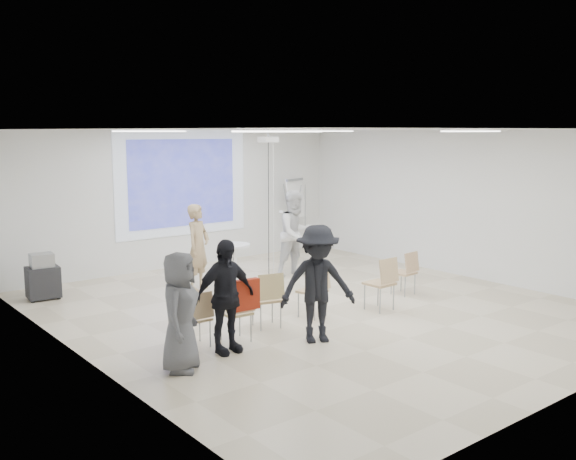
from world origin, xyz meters
TOP-DOWN VIEW (x-y plane):
  - floor at (0.00, 0.00)m, footprint 8.00×9.00m
  - ceiling at (0.00, 0.00)m, footprint 8.00×9.00m
  - wall_back at (0.00, 4.55)m, footprint 8.00×0.10m
  - wall_left at (-4.05, 0.00)m, footprint 0.10×9.00m
  - wall_right at (4.05, 0.00)m, footprint 0.10×9.00m
  - projection_halo at (0.00, 4.49)m, footprint 3.20×0.01m
  - projection_image at (0.00, 4.47)m, footprint 2.60×0.01m
  - pedestal_table at (-0.05, 2.45)m, footprint 0.79×0.79m
  - player_left at (-0.88, 2.41)m, footprint 0.81×0.72m
  - player_right at (1.30, 2.15)m, footprint 0.96×0.78m
  - controller_left at (-0.70, 2.66)m, footprint 0.09×0.13m
  - controller_right at (1.12, 2.40)m, footprint 0.04×0.12m
  - chair_far_left at (-2.60, -0.44)m, footprint 0.39×0.42m
  - chair_left_mid at (-2.03, -0.61)m, footprint 0.41×0.44m
  - chair_left_inner at (-1.30, -0.35)m, footprint 0.50×0.52m
  - chair_center at (-0.36, -0.37)m, footprint 0.48×0.50m
  - chair_right_inner at (0.76, -0.77)m, footprint 0.44×0.47m
  - chair_right_far at (1.87, -0.33)m, footprint 0.42×0.44m
  - red_jacket at (-2.02, -0.75)m, footprint 0.46×0.13m
  - laptop at (-1.28, -0.26)m, footprint 0.36×0.30m
  - audience_left at (-2.40, -0.84)m, footprint 1.04×0.63m
  - audience_mid at (-1.13, -1.28)m, footprint 1.40×1.13m
  - audience_outer at (-3.20, -1.05)m, footprint 0.97×0.97m
  - flipchart_easel at (2.79, 3.98)m, footprint 0.76×0.60m
  - av_cart at (-3.40, 3.55)m, footprint 0.59×0.50m
  - ceiling_projector at (0.10, 1.49)m, footprint 0.30×0.25m
  - fluor_panel_nw at (-2.00, 2.00)m, footprint 1.20×0.30m
  - fluor_panel_ne at (2.00, 2.00)m, footprint 1.20×0.30m
  - fluor_panel_sw at (-2.00, -1.50)m, footprint 1.20×0.30m
  - fluor_panel_se at (2.00, -1.50)m, footprint 1.20×0.30m

SIDE VIEW (x-z plane):
  - floor at x=0.00m, z-range -0.10..0.00m
  - av_cart at x=-3.40m, z-range -0.03..0.79m
  - pedestal_table at x=-0.05m, z-range 0.04..0.84m
  - laptop at x=-1.28m, z-range 0.45..0.48m
  - chair_far_left at x=-2.60m, z-range 0.07..0.87m
  - chair_right_far at x=1.87m, z-range 0.07..0.88m
  - chair_left_mid at x=-2.03m, z-range 0.08..0.91m
  - chair_center at x=-0.36m, z-range 0.08..0.92m
  - chair_left_inner at x=-1.30m, z-range 0.08..0.95m
  - chair_right_inner at x=0.76m, z-range 0.08..0.99m
  - red_jacket at x=-2.02m, z-range 0.50..0.94m
  - audience_outer at x=-3.20m, z-range 0.00..1.70m
  - audience_left at x=-2.40m, z-range 0.00..1.78m
  - player_left at x=-0.88m, z-range 0.00..1.84m
  - audience_mid at x=-1.13m, z-range 0.00..1.90m
  - player_right at x=1.30m, z-range 0.00..1.97m
  - controller_left at x=-0.70m, z-range 1.19..1.24m
  - controller_right at x=1.12m, z-range 1.31..1.35m
  - flipchart_easel at x=2.79m, z-range 0.44..2.28m
  - wall_back at x=0.00m, z-range 0.00..3.00m
  - wall_left at x=-4.05m, z-range 0.00..3.00m
  - wall_right at x=4.05m, z-range 0.00..3.00m
  - projection_halo at x=0.00m, z-range 0.70..3.00m
  - projection_image at x=0.00m, z-range 0.90..2.80m
  - ceiling_projector at x=0.10m, z-range 1.19..4.19m
  - fluor_panel_nw at x=-2.00m, z-range 2.96..2.98m
  - fluor_panel_ne at x=2.00m, z-range 2.96..2.98m
  - fluor_panel_sw at x=-2.00m, z-range 2.96..2.98m
  - fluor_panel_se at x=2.00m, z-range 2.96..2.98m
  - ceiling at x=0.00m, z-range 3.00..3.10m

